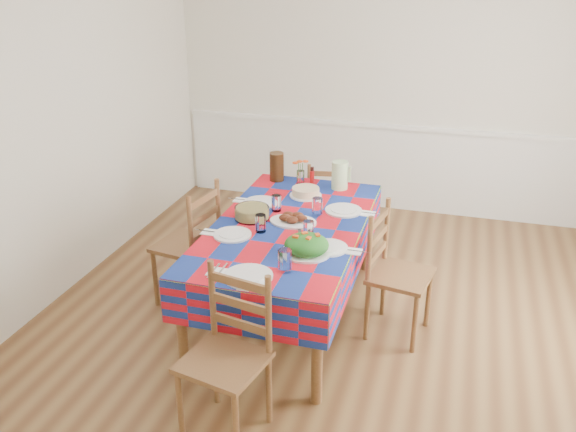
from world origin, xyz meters
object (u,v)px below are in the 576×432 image
object	(u,v)px
chair_far	(327,205)
meat_platter	(293,219)
tea_pitcher	(277,167)
chair_near	(228,357)
dining_table	(288,235)
chair_left	(191,245)
chair_right	(395,274)
green_pitcher	(340,175)

from	to	relation	value
chair_far	meat_platter	bearing A→B (deg)	80.71
chair_far	tea_pitcher	bearing A→B (deg)	37.00
tea_pitcher	chair_near	bearing A→B (deg)	-80.15
dining_table	chair_left	size ratio (longest dim) A/B	1.98
dining_table	meat_platter	xyz separation A→B (m)	(0.02, 0.04, 0.11)
dining_table	meat_platter	world-z (taller)	meat_platter
chair_far	chair_right	world-z (taller)	chair_right
dining_table	chair_near	size ratio (longest dim) A/B	2.00
chair_far	chair_left	xyz separation A→B (m)	(-0.78, -1.24, 0.07)
chair_near	green_pitcher	bearing A→B (deg)	96.39
green_pitcher	chair_far	distance (m)	0.66
tea_pitcher	chair_far	world-z (taller)	tea_pitcher
chair_far	chair_right	size ratio (longest dim) A/B	0.88
chair_left	chair_right	size ratio (longest dim) A/B	1.03
chair_near	chair_right	distance (m)	1.45
meat_platter	green_pitcher	world-z (taller)	green_pitcher
green_pitcher	chair_left	world-z (taller)	green_pitcher
chair_left	chair_far	bearing A→B (deg)	157.32
meat_platter	chair_far	xyz separation A→B (m)	(-0.02, 1.19, -0.37)
chair_near	chair_far	size ratio (longest dim) A/B	1.16
dining_table	chair_right	size ratio (longest dim) A/B	2.04
dining_table	green_pitcher	size ratio (longest dim) A/B	8.47
tea_pitcher	chair_far	size ratio (longest dim) A/B	0.29
dining_table	chair_left	distance (m)	0.80
green_pitcher	chair_left	xyz separation A→B (m)	(-0.98, -0.81, -0.39)
meat_platter	green_pitcher	bearing A→B (deg)	77.00
dining_table	chair_left	xyz separation A→B (m)	(-0.78, -0.01, -0.19)
chair_near	chair_far	bearing A→B (deg)	101.84
chair_left	green_pitcher	bearing A→B (deg)	139.36
chair_far	chair_left	world-z (taller)	chair_left
chair_left	chair_right	world-z (taller)	chair_left
dining_table	chair_far	distance (m)	1.26
meat_platter	chair_far	size ratio (longest dim) A/B	0.40
meat_platter	green_pitcher	xyz separation A→B (m)	(0.18, 0.77, 0.09)
green_pitcher	chair_right	bearing A→B (deg)	-54.18
meat_platter	chair_right	xyz separation A→B (m)	(0.75, -0.03, -0.31)
chair_left	dining_table	bearing A→B (deg)	100.13
meat_platter	chair_far	bearing A→B (deg)	90.81
meat_platter	tea_pitcher	distance (m)	0.90
dining_table	green_pitcher	bearing A→B (deg)	75.99
chair_near	chair_left	size ratio (longest dim) A/B	0.99
meat_platter	chair_right	distance (m)	0.82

